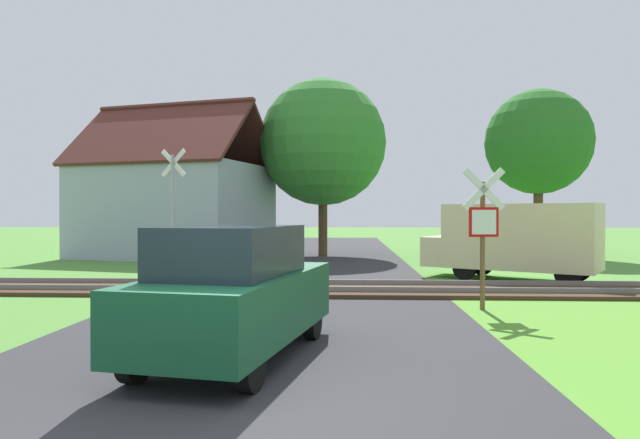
% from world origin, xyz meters
% --- Properties ---
extents(ground_plane, '(160.00, 160.00, 0.00)m').
position_xyz_m(ground_plane, '(0.00, 0.00, 0.00)').
color(ground_plane, '#4C8433').
extents(road_asphalt, '(7.14, 80.00, 0.01)m').
position_xyz_m(road_asphalt, '(0.00, 2.00, 0.00)').
color(road_asphalt, '#2D2D30').
rests_on(road_asphalt, ground).
extents(rail_track, '(60.00, 2.60, 0.22)m').
position_xyz_m(rail_track, '(0.00, 8.66, 0.06)').
color(rail_track, '#422D1E').
rests_on(rail_track, ground).
extents(stop_sign_near, '(0.88, 0.17, 2.88)m').
position_xyz_m(stop_sign_near, '(3.99, 6.04, 1.65)').
color(stop_sign_near, brown).
rests_on(stop_sign_near, ground).
extents(crossing_sign_far, '(0.85, 0.27, 3.96)m').
position_xyz_m(crossing_sign_far, '(-4.15, 11.67, 2.27)').
color(crossing_sign_far, '#9E9EA5').
rests_on(crossing_sign_far, ground).
extents(house, '(9.30, 8.27, 7.09)m').
position_xyz_m(house, '(-6.73, 20.24, 2.29)').
color(house, '#99A3B7').
rests_on(house, ground).
extents(tree_far, '(4.89, 4.89, 7.77)m').
position_xyz_m(tree_far, '(10.12, 21.49, 5.31)').
color(tree_far, '#513823').
rests_on(tree_far, ground).
extents(tree_center, '(6.01, 6.01, 8.37)m').
position_xyz_m(tree_center, '(0.04, 21.49, 5.36)').
color(tree_center, '#513823').
rests_on(tree_center, ground).
extents(mail_truck, '(5.15, 4.13, 2.24)m').
position_xyz_m(mail_truck, '(6.17, 11.44, 1.24)').
color(mail_truck, beige).
rests_on(mail_truck, ground).
extents(parked_car, '(2.36, 4.24, 1.78)m').
position_xyz_m(parked_car, '(-0.24, 1.93, 0.89)').
color(parked_car, '#144C2D').
rests_on(parked_car, ground).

